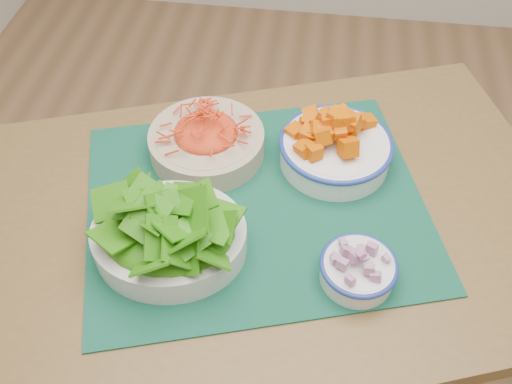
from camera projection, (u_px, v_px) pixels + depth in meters
The scene contains 6 objects.
table at pixel (276, 250), 1.13m from camera, with size 1.26×1.04×0.75m.
placemat at pixel (256, 203), 1.06m from camera, with size 0.62×0.50×0.00m, color #083426.
carrot_bowl at pixel (206, 137), 1.11m from camera, with size 0.26×0.26×0.09m.
squash_bowl at pixel (336, 142), 1.09m from camera, with size 0.24×0.24×0.11m.
lettuce_bowl at pixel (168, 229), 0.94m from camera, with size 0.29×0.25×0.12m.
onion_bowl at pixel (359, 267), 0.92m from camera, with size 0.15×0.15×0.07m.
Camera 1 is at (-0.20, -0.59, 1.56)m, focal length 40.00 mm.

